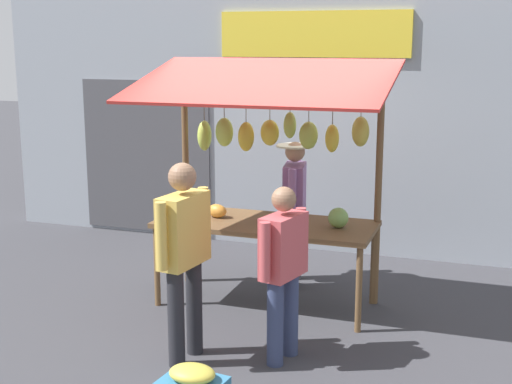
# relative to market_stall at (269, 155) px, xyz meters

# --- Properties ---
(ground_plane) EXTENTS (40.00, 40.00, 0.00)m
(ground_plane) POSITION_rel_market_stall_xyz_m (0.01, 0.06, -1.56)
(ground_plane) COLOR #38383D
(street_backdrop) EXTENTS (9.00, 0.30, 3.40)m
(street_backdrop) POSITION_rel_market_stall_xyz_m (0.06, -2.13, 0.14)
(street_backdrop) COLOR #8C939E
(street_backdrop) RESTS_ON ground
(market_stall) EXTENTS (2.50, 1.46, 2.50)m
(market_stall) POSITION_rel_market_stall_xyz_m (0.00, 0.00, 0.00)
(market_stall) COLOR brown
(market_stall) RESTS_ON ground
(vendor_with_sunhat) EXTENTS (0.41, 0.68, 1.60)m
(vendor_with_sunhat) POSITION_rel_market_stall_xyz_m (-0.07, -0.69, -0.62)
(vendor_with_sunhat) COLOR #4C4C51
(vendor_with_sunhat) RESTS_ON ground
(shopper_with_shopping_bag) EXTENTS (0.32, 0.64, 1.51)m
(shopper_with_shopping_bag) POSITION_rel_market_stall_xyz_m (-0.53, 1.24, -0.70)
(shopper_with_shopping_bag) COLOR navy
(shopper_with_shopping_bag) RESTS_ON ground
(shopper_in_grey_tee) EXTENTS (0.29, 0.71, 1.71)m
(shopper_in_grey_tee) POSITION_rel_market_stall_xyz_m (0.25, 1.50, -0.56)
(shopper_in_grey_tee) COLOR #232328
(shopper_in_grey_tee) RESTS_ON ground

